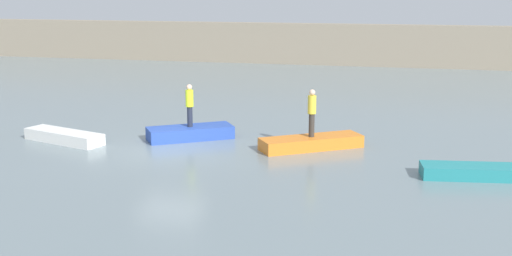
% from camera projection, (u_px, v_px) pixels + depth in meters
% --- Properties ---
extents(ground_plane, '(120.00, 120.00, 0.00)m').
position_uv_depth(ground_plane, '(169.00, 150.00, 24.59)').
color(ground_plane, slate).
extents(embankment_wall, '(80.00, 1.20, 3.23)m').
position_uv_depth(embankment_wall, '(299.00, 44.00, 51.44)').
color(embankment_wall, gray).
rests_on(embankment_wall, ground_plane).
extents(rowboat_white, '(3.73, 2.04, 0.45)m').
position_uv_depth(rowboat_white, '(64.00, 137.00, 25.87)').
color(rowboat_white, white).
rests_on(rowboat_white, ground_plane).
extents(rowboat_blue, '(3.58, 2.95, 0.51)m').
position_uv_depth(rowboat_blue, '(190.00, 133.00, 26.40)').
color(rowboat_blue, '#2B4CAD').
rests_on(rowboat_blue, ground_plane).
extents(rowboat_orange, '(3.96, 3.18, 0.48)m').
position_uv_depth(rowboat_orange, '(311.00, 143.00, 24.82)').
color(rowboat_orange, orange).
rests_on(rowboat_orange, ground_plane).
extents(rowboat_teal, '(3.85, 1.59, 0.42)m').
position_uv_depth(rowboat_teal, '(479.00, 172.00, 21.04)').
color(rowboat_teal, teal).
rests_on(rowboat_teal, ground_plane).
extents(person_yellow_shirt, '(0.32, 0.32, 1.84)m').
position_uv_depth(person_yellow_shirt, '(312.00, 110.00, 24.55)').
color(person_yellow_shirt, '#38332D').
rests_on(person_yellow_shirt, rowboat_orange).
extents(person_hiviz_shirt, '(0.32, 0.32, 1.75)m').
position_uv_depth(person_hiviz_shirt, '(190.00, 103.00, 26.13)').
color(person_hiviz_shirt, '#232838').
rests_on(person_hiviz_shirt, rowboat_blue).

